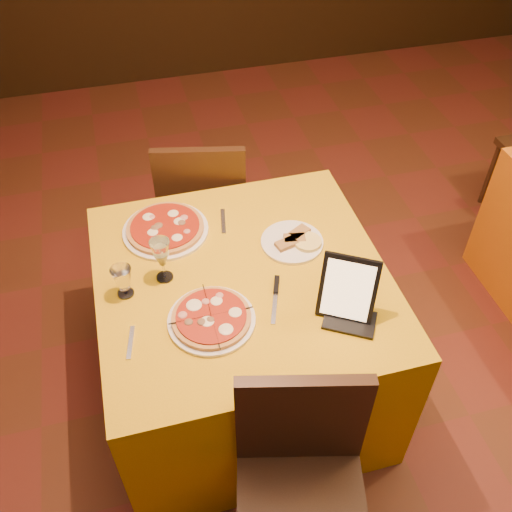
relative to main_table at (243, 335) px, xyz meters
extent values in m
cube|color=#5E2D19|center=(0.57, -0.42, -0.38)|extent=(6.00, 7.00, 0.01)
cube|color=gold|center=(0.00, 0.00, 0.00)|extent=(1.10, 1.10, 0.75)
cylinder|color=white|center=(-0.16, -0.19, 0.38)|extent=(0.31, 0.31, 0.01)
cylinder|color=#AD4C23|center=(-0.16, -0.19, 0.40)|extent=(0.28, 0.28, 0.02)
cylinder|color=white|center=(-0.24, 0.32, 0.38)|extent=(0.35, 0.35, 0.01)
cylinder|color=#AD4C23|center=(-0.24, 0.32, 0.40)|extent=(0.32, 0.32, 0.02)
cylinder|color=white|center=(0.24, 0.12, 0.38)|extent=(0.25, 0.25, 0.01)
cylinder|color=olive|center=(0.24, 0.12, 0.40)|extent=(0.16, 0.16, 0.02)
cube|color=black|center=(0.31, -0.27, 0.49)|extent=(0.22, 0.19, 0.24)
cube|color=#B3B4BA|center=(0.08, -0.17, 0.38)|extent=(0.08, 0.19, 0.01)
cube|color=silver|center=(-0.44, -0.21, 0.38)|extent=(0.04, 0.14, 0.01)
cube|color=#B8B6BE|center=(0.00, 0.32, 0.38)|extent=(0.04, 0.15, 0.01)
camera|label=1|loc=(-0.33, -1.45, 1.95)|focal=40.00mm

